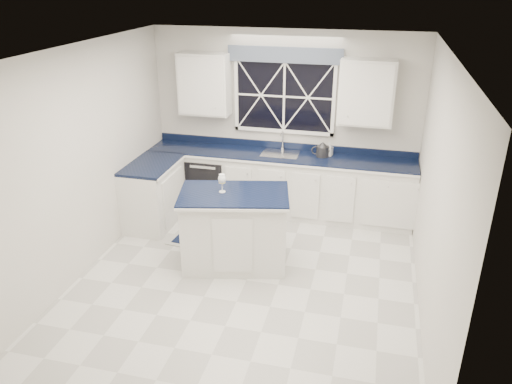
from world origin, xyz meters
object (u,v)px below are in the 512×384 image
(dishwasher, at_px, (211,181))
(kettle, at_px, (322,150))
(wine_glass, at_px, (222,180))
(island, at_px, (235,229))
(soap_bottle, at_px, (329,149))
(faucet, at_px, (282,140))

(dishwasher, distance_m, kettle, 1.83)
(dishwasher, distance_m, wine_glass, 1.90)
(island, distance_m, kettle, 1.96)
(kettle, xyz_separation_m, soap_bottle, (0.10, 0.06, -0.00))
(island, distance_m, soap_bottle, 2.05)
(faucet, relative_size, soap_bottle, 1.57)
(faucet, distance_m, island, 1.91)
(wine_glass, bearing_deg, kettle, 59.05)
(faucet, height_order, kettle, faucet)
(kettle, relative_size, soap_bottle, 1.60)
(dishwasher, height_order, island, island)
(dishwasher, bearing_deg, soap_bottle, 4.14)
(faucet, relative_size, island, 0.21)
(faucet, xyz_separation_m, soap_bottle, (0.72, -0.06, -0.06))
(island, xyz_separation_m, soap_bottle, (0.96, 1.73, 0.54))
(kettle, bearing_deg, island, -125.29)
(island, height_order, wine_glass, wine_glass)
(dishwasher, bearing_deg, kettle, 2.51)
(island, bearing_deg, kettle, 50.27)
(island, bearing_deg, soap_bottle, 48.48)
(faucet, distance_m, kettle, 0.63)
(kettle, height_order, soap_bottle, kettle)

